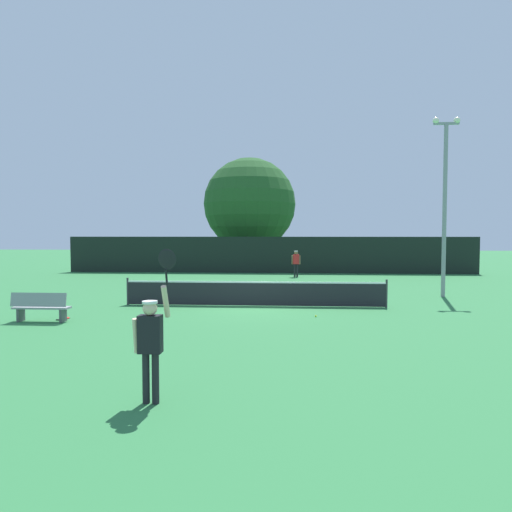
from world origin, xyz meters
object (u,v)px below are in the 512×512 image
Objects in this scene: spare_racket at (65,318)px; large_tree at (250,204)px; tennis_ball at (316,316)px; player_serving at (151,335)px; courtside_bench at (41,307)px; light_pole at (445,195)px; parked_car_near at (298,257)px; player_receiving at (296,261)px.

large_tree is (4.24, 23.41, 5.27)m from spare_racket.
tennis_ball is 8.35m from spare_racket.
spare_racket is at bearing 125.61° from player_serving.
player_serving is at bearing -49.51° from courtside_bench.
light_pole is 20.34m from parked_car_near.
spare_racket is 16.24m from light_pole.
large_tree is at bearing 78.84° from courtside_bench.
large_tree is at bearing -66.32° from player_receiving.
tennis_ball is at bearing -79.79° from large_tree.
light_pole is 0.87× the size of large_tree.
light_pole is (6.00, 5.36, 4.49)m from tennis_ball.
player_serving reaches higher than player_receiving.
spare_racket is at bearing -100.27° from large_tree.
courtside_bench is 24.91m from large_tree.
courtside_bench is at bearing -155.28° from light_pole.
courtside_bench is 27.35m from parked_car_near.
player_serving is at bearing -88.43° from large_tree.
parked_car_near is (-5.98, 19.08, -3.74)m from light_pole.
large_tree reaches higher than light_pole.
player_receiving is 10.36m from parked_car_near.
player_receiving reaches higher than spare_racket.
player_serving is 8.66m from tennis_ball.
light_pole is at bearing 23.57° from spare_racket.
large_tree is (-3.70, 8.44, 4.24)m from player_receiving.
player_serving is at bearing -93.70° from parked_car_near.
light_pole reaches higher than courtside_bench.
tennis_ball is 0.04× the size of courtside_bench.
courtside_bench is at bearing -170.67° from tennis_ball.
spare_racket is (-7.95, -14.97, -1.03)m from player_receiving.
player_serving is 0.28× the size of large_tree.
parked_car_near is at bearing 71.79° from spare_racket.
parked_car_near reaches higher than spare_racket.
player_serving is 8.79m from spare_racket.
spare_racket is at bearing -156.43° from light_pole.
large_tree reaches higher than player_serving.
light_pole is at bearing -59.64° from large_tree.
parked_car_near reaches higher than tennis_ball.
courtside_bench is (-8.43, -15.54, -0.57)m from player_receiving.
player_receiving is 17.69m from courtside_bench.
player_serving reaches higher than spare_racket.
large_tree is at bearing 100.21° from tennis_ball.
light_pole is 19.92m from large_tree.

